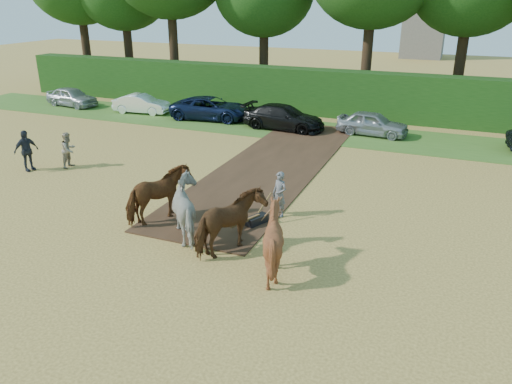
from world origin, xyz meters
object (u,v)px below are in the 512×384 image
Objects in this scene: spectator_far at (26,151)px; parked_cars at (272,115)px; plough_team at (213,216)px; spectator_near at (69,150)px.

spectator_far is 0.05× the size of parked_cars.
spectator_far is at bearing 163.58° from plough_team.
spectator_near is 1.83m from spectator_far.
plough_team reaches higher than parked_cars.
parked_cars is (7.54, 12.04, -0.26)m from spectator_far.
spectator_far is 11.67m from plough_team.
parked_cars is at bearing 103.42° from plough_team.
spectator_far reaches higher than parked_cars.
spectator_near is at bearing -33.99° from spectator_far.
parked_cars is (-3.66, 15.34, -0.31)m from plough_team.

